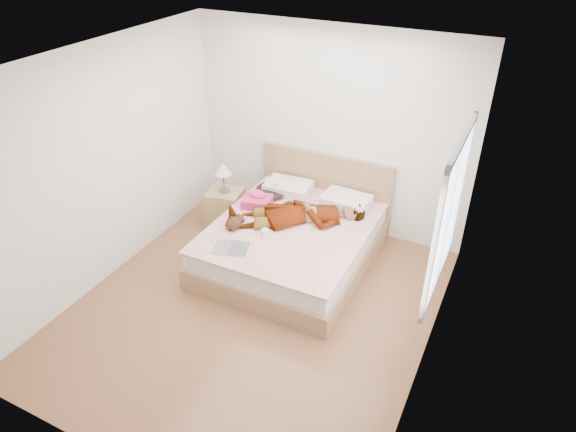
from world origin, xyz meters
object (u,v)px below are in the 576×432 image
Objects in this scene: bed at (295,239)px; magazine at (231,248)px; nightstand at (226,206)px; towel at (257,200)px; plush_toy at (235,222)px; coffee_mug at (265,233)px; woman at (298,211)px; phone at (276,182)px.

bed is 0.92m from magazine.
towel is at bearing -8.94° from nightstand.
towel is 0.57m from plush_toy.
towel is 0.61m from nightstand.
plush_toy is at bearing 179.29° from coffee_mug.
bed is 16.65× the size of coffee_mug.
plush_toy is (-0.57, -0.50, -0.04)m from woman.
phone is (-0.50, 0.40, 0.08)m from woman.
coffee_mug is (-0.17, -0.51, -0.06)m from woman.
magazine is 1.28m from nightstand.
coffee_mug is 0.43× the size of plush_toy.
towel is at bearing 101.67° from magazine.
magazine is 0.44m from coffee_mug.
plush_toy is at bearing -49.68° from nightstand.
towel is 0.85× the size of magazine.
magazine is at bearing -54.69° from nightstand.
coffee_mug is (0.23, 0.37, 0.04)m from magazine.
coffee_mug is (0.33, -0.91, -0.15)m from phone.
phone is at bearing -160.33° from woman.
woman is 1.76× the size of nightstand.
bed is 4.28× the size of magazine.
phone is 0.25× the size of towel.
woman is 0.65m from phone.
woman reaches higher than coffee_mug.
nightstand reaches higher than coffee_mug.
bed is at bearing -14.22° from towel.
bed is 2.21× the size of nightstand.
woman is at bearing 71.79° from coffee_mug.
magazine is (-0.39, -0.80, 0.24)m from bed.
woman is at bearing -70.33° from phone.
bed reaches higher than woman.
bed is at bearing -30.91° from woman.
coffee_mug is at bearing 58.61° from magazine.
plush_toy is 0.90m from nightstand.
bed is at bearing 36.42° from plush_toy.
bed is (0.50, -0.48, -0.43)m from phone.
phone is at bearing 21.59° from nightstand.
nightstand is (-1.12, 0.23, 0.04)m from bed.
phone is 1.30m from magazine.
woman is 0.36m from bed.
plush_toy is (-0.40, 0.00, 0.03)m from coffee_mug.
nightstand reaches higher than woman.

